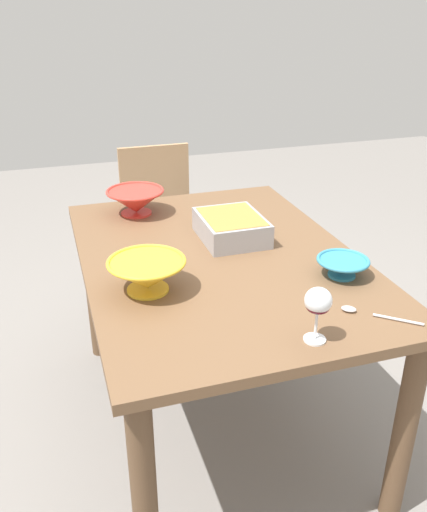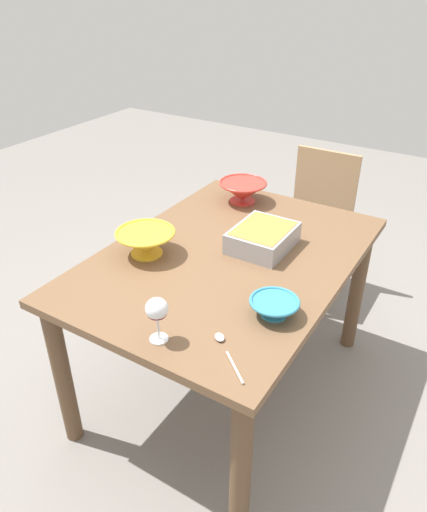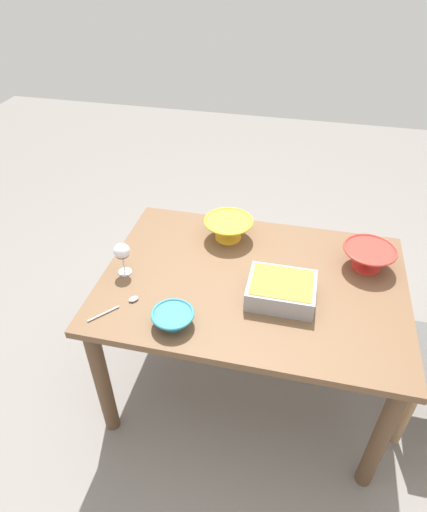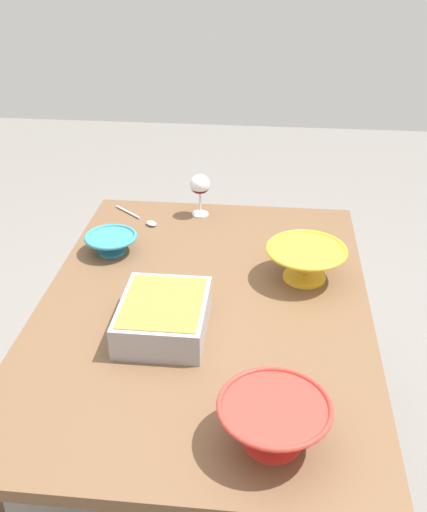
{
  "view_description": "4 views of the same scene",
  "coord_description": "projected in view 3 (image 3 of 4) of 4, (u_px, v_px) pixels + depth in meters",
  "views": [
    {
      "loc": [
        -1.68,
        0.55,
        1.59
      ],
      "look_at": [
        -0.06,
        0.04,
        0.78
      ],
      "focal_mm": 38.32,
      "sensor_mm": 36.0,
      "label": 1
    },
    {
      "loc": [
        -1.52,
        -0.87,
        1.78
      ],
      "look_at": [
        -0.15,
        -0.02,
        0.82
      ],
      "focal_mm": 34.11,
      "sensor_mm": 36.0,
      "label": 2
    },
    {
      "loc": [
        0.16,
        -1.49,
        2.05
      ],
      "look_at": [
        -0.19,
        0.04,
        0.82
      ],
      "focal_mm": 30.71,
      "sensor_mm": 36.0,
      "label": 3
    },
    {
      "loc": [
        1.42,
        0.18,
        1.74
      ],
      "look_at": [
        -0.15,
        0.01,
        0.82
      ],
      "focal_mm": 42.12,
      "sensor_mm": 36.0,
      "label": 4
    }
  ],
  "objects": [
    {
      "name": "serving_bowl",
      "position": [
        173.0,
        318.0,
        1.74
      ],
      "size": [
        0.17,
        0.17,
        0.06
      ],
      "color": "teal",
      "rests_on": "dining_table"
    },
    {
      "name": "casserole_dish",
      "position": [
        281.0,
        289.0,
        1.85
      ],
      "size": [
        0.28,
        0.23,
        0.09
      ],
      "color": "#99999E",
      "rests_on": "dining_table"
    },
    {
      "name": "small_bowl",
      "position": [
        228.0,
        228.0,
        2.2
      ],
      "size": [
        0.25,
        0.25,
        0.11
      ],
      "color": "yellow",
      "rests_on": "dining_table"
    },
    {
      "name": "ground_plane",
      "position": [
        246.0,
        380.0,
        2.44
      ],
      "size": [
        8.0,
        8.0,
        0.0
      ],
      "primitive_type": "plane",
      "color": "gray"
    },
    {
      "name": "wine_glass",
      "position": [
        122.0,
        253.0,
        1.95
      ],
      "size": [
        0.07,
        0.07,
        0.16
      ],
      "color": "white",
      "rests_on": "dining_table"
    },
    {
      "name": "serving_spoon",
      "position": [
        124.0,
        304.0,
        1.85
      ],
      "size": [
        0.16,
        0.19,
        0.01
      ],
      "color": "silver",
      "rests_on": "dining_table"
    },
    {
      "name": "dining_table",
      "position": [
        252.0,
        297.0,
        2.04
      ],
      "size": [
        1.36,
        0.96,
        0.75
      ],
      "color": "brown",
      "rests_on": "ground_plane"
    },
    {
      "name": "mixing_bowl",
      "position": [
        368.0,
        257.0,
        2.01
      ],
      "size": [
        0.24,
        0.24,
        0.11
      ],
      "color": "red",
      "rests_on": "dining_table"
    }
  ]
}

